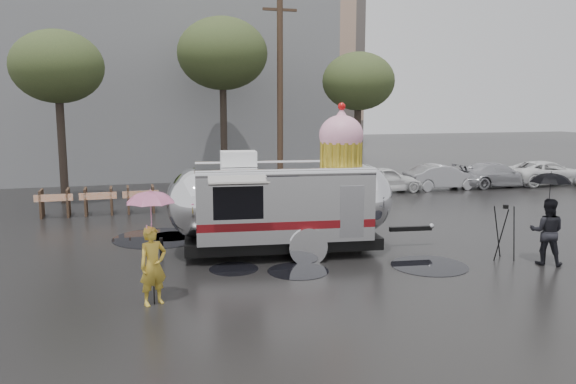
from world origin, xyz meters
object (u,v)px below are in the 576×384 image
object	(u,v)px
tripod	(504,227)
person_left	(153,266)
person_right	(547,232)
airstream_trailer	(284,200)

from	to	relation	value
tripod	person_left	bearing A→B (deg)	-150.75
person_left	person_right	distance (m)	9.70
airstream_trailer	person_right	bearing A→B (deg)	-19.82
person_left	tripod	xyz separation A→B (m)	(8.96, 0.89, 0.05)
airstream_trailer	tripod	world-z (taller)	airstream_trailer
person_left	tripod	distance (m)	9.00
tripod	airstream_trailer	bearing A→B (deg)	179.74
person_right	airstream_trailer	bearing A→B (deg)	11.88
airstream_trailer	person_right	size ratio (longest dim) A/B	4.54
person_right	tripod	xyz separation A→B (m)	(-0.74, 0.69, 0.01)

